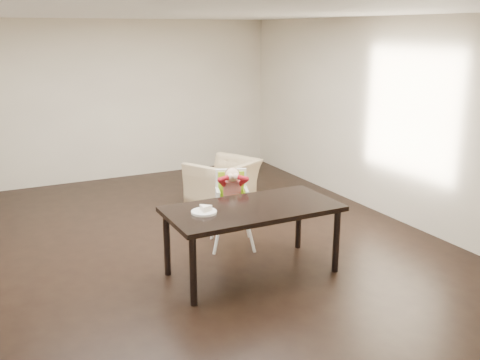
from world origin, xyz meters
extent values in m
plane|color=black|center=(0.00, 0.00, 0.00)|extent=(7.00, 7.00, 0.00)
cube|color=beige|center=(0.00, 3.50, 1.35)|extent=(6.00, 0.02, 2.70)
cube|color=beige|center=(0.00, -3.50, 1.35)|extent=(6.00, 0.02, 2.70)
cube|color=beige|center=(3.00, 0.00, 1.35)|extent=(0.02, 7.00, 2.70)
cube|color=white|center=(0.00, 0.00, 2.70)|extent=(6.00, 7.00, 0.02)
cube|color=black|center=(0.43, -1.00, 0.72)|extent=(1.80, 0.90, 0.05)
cylinder|color=black|center=(-0.39, -1.37, 0.35)|extent=(0.07, 0.07, 0.70)
cylinder|color=black|center=(1.25, -1.37, 0.35)|extent=(0.07, 0.07, 0.70)
cylinder|color=black|center=(-0.39, -0.63, 0.35)|extent=(0.07, 0.07, 0.70)
cylinder|color=black|center=(1.25, -0.63, 0.35)|extent=(0.07, 0.07, 0.70)
cylinder|color=white|center=(0.34, -0.33, 0.26)|extent=(0.05, 0.05, 0.52)
cylinder|color=white|center=(0.69, -0.45, 0.26)|extent=(0.05, 0.05, 0.52)
cylinder|color=white|center=(0.47, 0.02, 0.26)|extent=(0.05, 0.05, 0.52)
cylinder|color=white|center=(0.81, -0.11, 0.26)|extent=(0.05, 0.05, 0.52)
cube|color=white|center=(0.58, -0.22, 0.52)|extent=(0.46, 0.44, 0.05)
cube|color=#9CD81B|center=(0.58, -0.22, 0.55)|extent=(0.37, 0.36, 0.03)
cube|color=white|center=(0.63, -0.08, 0.73)|extent=(0.36, 0.17, 0.39)
cube|color=#9CD81B|center=(0.62, -0.11, 0.72)|extent=(0.30, 0.13, 0.35)
cube|color=black|center=(0.54, -0.15, 0.72)|extent=(0.08, 0.17, 0.02)
cube|color=black|center=(0.65, -0.19, 0.72)|extent=(0.08, 0.17, 0.02)
cylinder|color=red|center=(0.58, -0.22, 0.69)|extent=(0.27, 0.27, 0.25)
sphere|color=beige|center=(0.57, -0.23, 0.89)|extent=(0.21, 0.21, 0.17)
ellipsoid|color=brown|center=(0.58, -0.21, 0.91)|extent=(0.21, 0.21, 0.13)
sphere|color=beige|center=(0.51, -0.30, 0.89)|extent=(0.09, 0.09, 0.07)
sphere|color=beige|center=(0.57, -0.33, 0.89)|extent=(0.09, 0.09, 0.07)
cylinder|color=white|center=(-0.10, -0.96, 0.76)|extent=(0.27, 0.27, 0.02)
torus|color=white|center=(-0.10, -0.96, 0.77)|extent=(0.27, 0.27, 0.01)
imported|color=tan|center=(1.23, 1.45, 0.42)|extent=(1.14, 1.01, 0.84)
camera|label=1|loc=(-2.05, -5.64, 2.52)|focal=40.00mm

